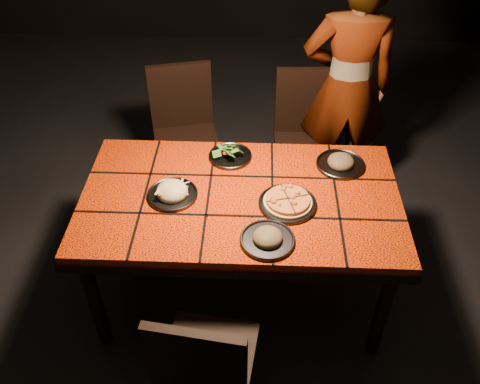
{
  "coord_description": "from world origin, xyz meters",
  "views": [
    {
      "loc": [
        0.08,
        -1.9,
        2.44
      ],
      "look_at": [
        -0.0,
        -0.05,
        0.82
      ],
      "focal_mm": 38.0,
      "sensor_mm": 36.0,
      "label": 1
    }
  ],
  "objects_px": {
    "chair_near": "(204,364)",
    "diner": "(347,88)",
    "dining_table": "(240,207)",
    "chair_far_right": "(307,131)",
    "plate_pizza": "(288,202)",
    "chair_far_left": "(184,125)",
    "plate_pasta": "(172,192)"
  },
  "relations": [
    {
      "from": "chair_near",
      "to": "diner",
      "type": "bearing_deg",
      "value": -105.46
    },
    {
      "from": "dining_table",
      "to": "chair_far_left",
      "type": "height_order",
      "value": "chair_far_left"
    },
    {
      "from": "chair_near",
      "to": "plate_pizza",
      "type": "relative_size",
      "value": 2.93
    },
    {
      "from": "chair_far_left",
      "to": "dining_table",
      "type": "bearing_deg",
      "value": -80.11
    },
    {
      "from": "chair_near",
      "to": "chair_far_right",
      "type": "height_order",
      "value": "chair_far_right"
    },
    {
      "from": "chair_far_left",
      "to": "diner",
      "type": "xyz_separation_m",
      "value": [
        1.06,
        0.04,
        0.29
      ]
    },
    {
      "from": "dining_table",
      "to": "plate_pasta",
      "type": "bearing_deg",
      "value": -176.97
    },
    {
      "from": "chair_far_left",
      "to": "chair_far_right",
      "type": "relative_size",
      "value": 0.99
    },
    {
      "from": "chair_far_left",
      "to": "chair_near",
      "type": "bearing_deg",
      "value": -94.21
    },
    {
      "from": "chair_far_left",
      "to": "chair_far_right",
      "type": "distance_m",
      "value": 0.82
    },
    {
      "from": "chair_near",
      "to": "diner",
      "type": "relative_size",
      "value": 0.54
    },
    {
      "from": "dining_table",
      "to": "plate_pizza",
      "type": "distance_m",
      "value": 0.26
    },
    {
      "from": "dining_table",
      "to": "diner",
      "type": "distance_m",
      "value": 1.18
    },
    {
      "from": "chair_far_left",
      "to": "diner",
      "type": "bearing_deg",
      "value": -11.98
    },
    {
      "from": "plate_pizza",
      "to": "chair_far_right",
      "type": "bearing_deg",
      "value": 79.97
    },
    {
      "from": "diner",
      "to": "plate_pasta",
      "type": "height_order",
      "value": "diner"
    },
    {
      "from": "dining_table",
      "to": "diner",
      "type": "height_order",
      "value": "diner"
    },
    {
      "from": "plate_pasta",
      "to": "chair_far_right",
      "type": "bearing_deg",
      "value": 50.91
    },
    {
      "from": "plate_pasta",
      "to": "chair_near",
      "type": "bearing_deg",
      "value": -74.16
    },
    {
      "from": "chair_far_left",
      "to": "plate_pizza",
      "type": "height_order",
      "value": "chair_far_left"
    },
    {
      "from": "chair_near",
      "to": "chair_far_left",
      "type": "bearing_deg",
      "value": -72.54
    },
    {
      "from": "chair_far_left",
      "to": "diner",
      "type": "relative_size",
      "value": 0.57
    },
    {
      "from": "chair_near",
      "to": "plate_pasta",
      "type": "bearing_deg",
      "value": -66.41
    },
    {
      "from": "diner",
      "to": "chair_near",
      "type": "bearing_deg",
      "value": 67.68
    },
    {
      "from": "chair_far_left",
      "to": "plate_pizza",
      "type": "relative_size",
      "value": 3.09
    },
    {
      "from": "dining_table",
      "to": "diner",
      "type": "bearing_deg",
      "value": 57.04
    },
    {
      "from": "chair_far_right",
      "to": "dining_table",
      "type": "bearing_deg",
      "value": -116.6
    },
    {
      "from": "chair_far_right",
      "to": "diner",
      "type": "height_order",
      "value": "diner"
    },
    {
      "from": "chair_far_right",
      "to": "plate_pizza",
      "type": "relative_size",
      "value": 3.13
    },
    {
      "from": "chair_far_right",
      "to": "diner",
      "type": "distance_m",
      "value": 0.38
    },
    {
      "from": "dining_table",
      "to": "plate_pizza",
      "type": "relative_size",
      "value": 5.42
    },
    {
      "from": "chair_near",
      "to": "plate_pizza",
      "type": "bearing_deg",
      "value": -108.33
    }
  ]
}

